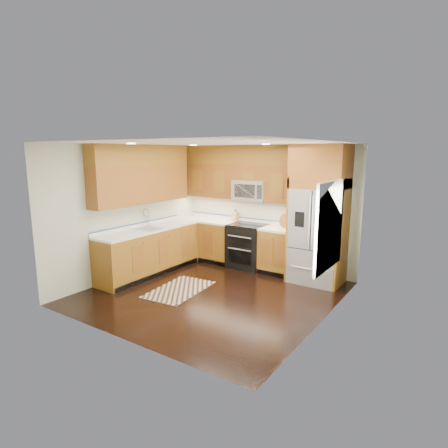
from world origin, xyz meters
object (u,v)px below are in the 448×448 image
Objects in this scene: rug at (179,289)px; knife_block at (236,216)px; range at (247,246)px; utensil_crock at (295,223)px; refrigerator at (319,215)px.

rug is 4.83× the size of knife_block.
range is 2.98× the size of utensil_crock.
knife_block is (-0.10, 2.07, 1.04)m from rug.
knife_block is (-0.44, 0.21, 0.58)m from range.
range is 1.94m from rug.
utensil_crock is at bearing 13.97° from range.
knife_block is 1.40m from utensil_crock.
refrigerator reaches higher than range.
rug is at bearing -121.87° from utensil_crock.
range is 0.36× the size of refrigerator.
utensil_crock reaches higher than range.
utensil_crock is (1.30, 2.10, 1.04)m from rug.
refrigerator is at bearing -1.40° from range.
range is 3.50× the size of knife_block.
knife_block is at bearing 172.84° from refrigerator.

